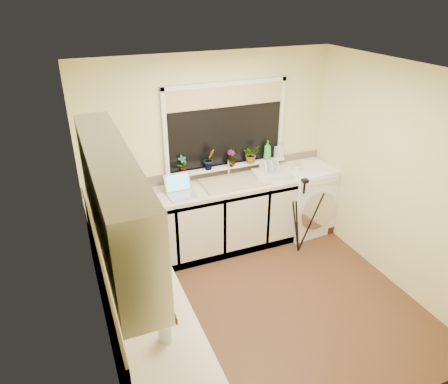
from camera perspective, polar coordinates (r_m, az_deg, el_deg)
floor at (r=4.66m, az=5.13°, el=-15.17°), size 3.20×3.20×0.00m
ceiling at (r=3.54m, az=6.78°, el=15.89°), size 3.20×3.20×0.00m
wall_back at (r=5.20m, az=-1.89°, el=5.47°), size 3.20×0.00×3.20m
wall_front at (r=2.96m, az=19.90°, el=-14.59°), size 3.20×0.00×3.20m
wall_left at (r=3.58m, az=-17.63°, el=-6.40°), size 0.00×3.00×3.00m
wall_right at (r=4.86m, az=22.78°, el=1.75°), size 0.00×3.00×3.00m
base_cabinet_back at (r=5.20m, az=-3.94°, el=-4.35°), size 2.55×0.60×0.86m
base_cabinet_left at (r=3.85m, az=-10.77°, el=-17.89°), size 0.54×2.40×0.86m
worktop_back at (r=5.08m, az=-0.63°, el=0.71°), size 3.20×0.60×0.04m
worktop_left at (r=3.55m, az=-11.39°, el=-12.69°), size 0.60×2.40×0.04m
upper_cabinet at (r=2.91m, az=-15.06°, el=-0.86°), size 0.28×1.90×0.70m
splashback_left at (r=3.38m, az=-16.60°, el=-10.40°), size 0.02×2.40×0.45m
splashback_back at (r=5.29m, az=-1.80°, el=2.85°), size 3.20×0.02×0.14m
window_glass at (r=5.15m, az=0.22°, el=9.10°), size 1.50×0.02×1.00m
window_blind at (r=5.03m, az=0.34°, el=13.10°), size 1.50×0.02×0.25m
windowsill at (r=5.28m, az=0.44°, el=3.60°), size 1.60×0.14×0.03m
sink at (r=5.14m, az=1.44°, el=1.42°), size 0.82×0.46×0.03m
faucet at (r=5.24m, az=0.66°, el=3.25°), size 0.03×0.03×0.24m
washing_machine at (r=5.81m, az=11.04°, el=-0.86°), size 0.71×0.69×0.94m
laptop at (r=4.86m, az=-6.12°, el=0.36°), size 0.33×0.33×0.23m
kettle at (r=4.07m, az=-12.37°, el=-4.86°), size 0.18×0.18×0.24m
dish_rack at (r=5.33m, az=6.43°, el=2.46°), size 0.48×0.39×0.06m
tripod at (r=5.26m, az=10.69°, el=-3.35°), size 0.65×0.65×1.03m
glass_jug at (r=3.02m, az=-8.19°, el=-18.60°), size 0.10×0.10×0.14m
steel_jar at (r=3.28m, az=-11.62°, el=-14.73°), size 0.09×0.09×0.12m
microwave at (r=4.36m, az=-13.94°, el=-2.32°), size 0.38×0.54×0.30m
plant_a at (r=5.04m, az=-5.74°, el=3.87°), size 0.14×0.12×0.22m
plant_b at (r=5.11m, az=-2.04°, el=4.56°), size 0.17×0.15×0.27m
plant_c at (r=5.21m, az=0.99°, el=4.73°), size 0.14×0.14×0.21m
plant_d at (r=5.33m, az=3.76°, el=5.28°), size 0.25×0.23×0.23m
soap_bottle_green at (r=5.44m, az=6.03°, el=5.80°), size 0.13×0.13×0.26m
soap_bottle_clear at (r=5.55m, az=7.64°, el=5.85°), size 0.11×0.11×0.21m
cup_back at (r=5.51m, az=10.09°, el=3.21°), size 0.13×0.13×0.10m
cup_left at (r=3.40m, az=-10.01°, el=-13.26°), size 0.10×0.10×0.08m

